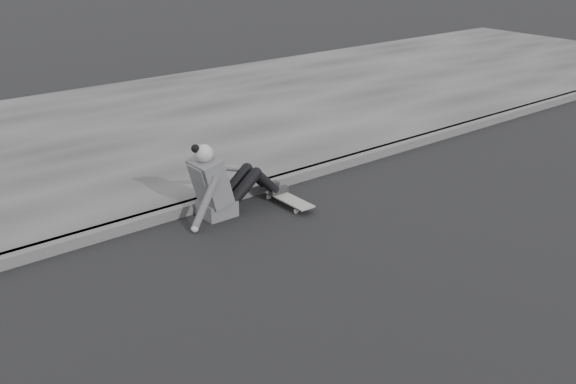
% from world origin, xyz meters
% --- Properties ---
extents(ground, '(80.00, 80.00, 0.00)m').
position_xyz_m(ground, '(0.00, 0.00, 0.00)').
color(ground, black).
rests_on(ground, ground).
extents(curb, '(24.00, 0.16, 0.12)m').
position_xyz_m(curb, '(0.00, 2.58, 0.06)').
color(curb, '#4A4A4A').
rests_on(curb, ground).
extents(sidewalk, '(24.00, 6.00, 0.12)m').
position_xyz_m(sidewalk, '(0.00, 5.60, 0.06)').
color(sidewalk, '#3C3C3C').
rests_on(sidewalk, ground).
extents(skateboard, '(0.20, 0.78, 0.09)m').
position_xyz_m(skateboard, '(-0.66, 2.07, 0.07)').
color(skateboard, '#A1A19C').
rests_on(skateboard, ground).
extents(seated_woman, '(1.38, 0.46, 0.88)m').
position_xyz_m(seated_woman, '(-1.39, 2.31, 0.36)').
color(seated_woman, '#4D4D4F').
rests_on(seated_woman, ground).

